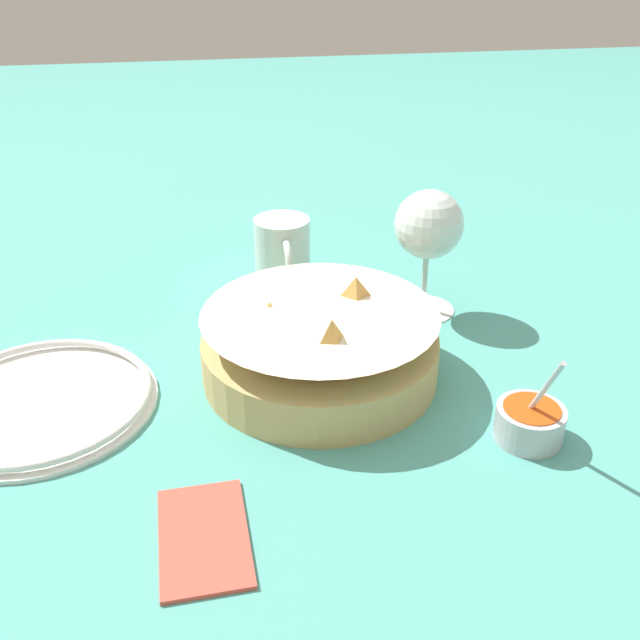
{
  "coord_description": "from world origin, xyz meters",
  "views": [
    {
      "loc": [
        0.66,
        -0.09,
        0.42
      ],
      "look_at": [
        0.04,
        0.02,
        0.07
      ],
      "focal_mm": 40.0,
      "sensor_mm": 36.0,
      "label": 1
    }
  ],
  "objects_px": {
    "wine_glass": "(429,229)",
    "food_basket": "(320,347)",
    "sauce_cup": "(530,421)",
    "beer_mug": "(283,255)",
    "side_plate": "(40,400)"
  },
  "relations": [
    {
      "from": "sauce_cup",
      "to": "wine_glass",
      "type": "height_order",
      "value": "wine_glass"
    },
    {
      "from": "wine_glass",
      "to": "food_basket",
      "type": "bearing_deg",
      "value": -51.38
    },
    {
      "from": "sauce_cup",
      "to": "side_plate",
      "type": "height_order",
      "value": "sauce_cup"
    },
    {
      "from": "food_basket",
      "to": "beer_mug",
      "type": "relative_size",
      "value": 2.26
    },
    {
      "from": "food_basket",
      "to": "sauce_cup",
      "type": "distance_m",
      "value": 0.22
    },
    {
      "from": "beer_mug",
      "to": "side_plate",
      "type": "bearing_deg",
      "value": -50.11
    },
    {
      "from": "sauce_cup",
      "to": "beer_mug",
      "type": "bearing_deg",
      "value": -153.75
    },
    {
      "from": "sauce_cup",
      "to": "beer_mug",
      "type": "xyz_separation_m",
      "value": [
        -0.36,
        -0.18,
        0.02
      ]
    },
    {
      "from": "food_basket",
      "to": "beer_mug",
      "type": "bearing_deg",
      "value": -177.86
    },
    {
      "from": "sauce_cup",
      "to": "wine_glass",
      "type": "relative_size",
      "value": 0.69
    },
    {
      "from": "sauce_cup",
      "to": "side_plate",
      "type": "bearing_deg",
      "value": -106.41
    },
    {
      "from": "food_basket",
      "to": "beer_mug",
      "type": "xyz_separation_m",
      "value": [
        -0.22,
        -0.01,
        0.01
      ]
    },
    {
      "from": "beer_mug",
      "to": "side_plate",
      "type": "xyz_separation_m",
      "value": [
        0.23,
        -0.27,
        -0.03
      ]
    },
    {
      "from": "food_basket",
      "to": "wine_glass",
      "type": "xyz_separation_m",
      "value": [
        -0.12,
        0.15,
        0.07
      ]
    },
    {
      "from": "food_basket",
      "to": "wine_glass",
      "type": "height_order",
      "value": "wine_glass"
    }
  ]
}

